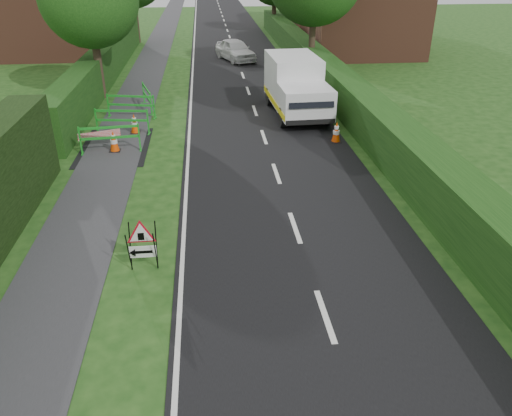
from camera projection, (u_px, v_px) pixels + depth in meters
ground at (197, 363)px, 8.68m from camera, size 120.00×120.00×0.00m
road_surface at (230, 39)px, 39.78m from camera, size 6.00×90.00×0.02m
footpath at (161, 40)px, 39.29m from camera, size 2.00×90.00×0.02m
hedge_west_far at (108, 79)px, 27.64m from camera, size 1.00×24.00×1.80m
hedge_east at (338, 102)px, 23.38m from camera, size 1.20×50.00×1.50m
house_west at (44, 8)px, 32.92m from camera, size 7.50×7.40×7.88m
house_east_a at (363, 8)px, 33.02m from camera, size 7.50×7.40×7.88m
triangle_sign at (140, 242)px, 10.87m from camera, size 0.73×0.73×1.06m
works_van at (296, 85)px, 21.25m from camera, size 2.25×5.23×2.34m
traffic_cone_0 at (336, 132)px, 18.42m from camera, size 0.38×0.38×0.79m
traffic_cone_1 at (331, 113)px, 20.52m from camera, size 0.38×0.38×0.79m
traffic_cone_2 at (309, 93)px, 23.41m from camera, size 0.38×0.38×0.79m
traffic_cone_3 at (114, 141)px, 17.56m from camera, size 0.38×0.38×0.79m
traffic_cone_4 at (134, 123)px, 19.32m from camera, size 0.38×0.38×0.79m
ped_barrier_0 at (110, 135)px, 17.36m from camera, size 2.08×0.53×1.00m
ped_barrier_1 at (122, 118)px, 19.12m from camera, size 2.09×0.62×1.00m
ped_barrier_2 at (131, 103)px, 20.99m from camera, size 2.09×0.78×1.00m
ped_barrier_3 at (147, 95)px, 22.11m from camera, size 0.86×2.08×1.00m
redwhite_plank at (101, 147)px, 18.17m from camera, size 1.43×0.54×0.25m
hatchback_car at (235, 50)px, 31.87m from camera, size 2.73×4.15×1.31m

